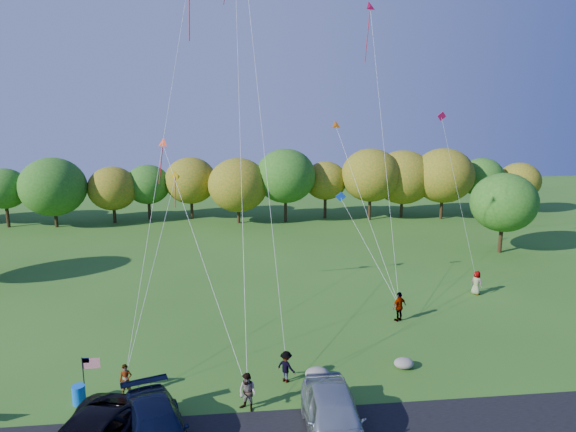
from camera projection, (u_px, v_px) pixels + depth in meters
name	position (u px, v px, depth m)	size (l,w,h in m)	color
ground	(252.00, 400.00, 23.98)	(140.00, 140.00, 0.00)	#2F5D1A
treeline	(275.00, 182.00, 58.76)	(75.28, 27.51, 8.05)	#352413
minivan_navy	(156.00, 431.00, 20.26)	(2.38, 5.86, 1.70)	black
minivan_silver	(334.00, 417.00, 20.91)	(2.35, 5.84, 1.99)	#A9B1B4
flyer_a	(126.00, 380.00, 24.20)	(0.58, 0.38, 1.59)	#4C4C59
flyer_b	(247.00, 392.00, 23.00)	(0.88, 0.68, 1.80)	#4C4C59
flyer_c	(286.00, 367.00, 25.46)	(1.04, 0.60, 1.60)	#4C4C59
flyer_d	(399.00, 306.00, 32.59)	(1.13, 0.47, 1.93)	#4C4C59
flyer_e	(476.00, 283.00, 37.17)	(0.86, 0.56, 1.76)	#4C4C59
trash_barrel	(79.00, 395.00, 23.63)	(0.60, 0.60, 0.90)	blue
flag_assembly	(88.00, 369.00, 23.61)	(0.82, 0.53, 2.20)	black
boulder_near	(317.00, 374.00, 25.75)	(1.23, 0.96, 0.61)	#A0988C
boulder_far	(404.00, 363.00, 26.86)	(1.04, 0.87, 0.54)	gray
kites_aloft	(267.00, 10.00, 32.31)	(17.74, 9.34, 19.31)	red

